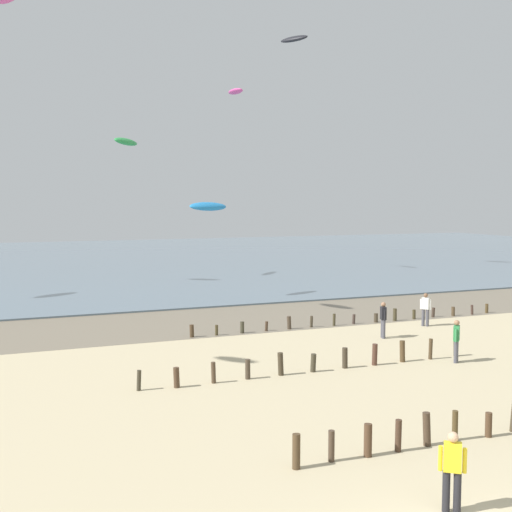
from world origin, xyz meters
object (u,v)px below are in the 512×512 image
at_px(kite_aloft_1, 208,206).
at_px(person_left_flank, 452,469).
at_px(kite_aloft_0, 235,91).
at_px(kite_aloft_7, 126,142).
at_px(person_right_flank, 383,319).
at_px(person_nearest_camera, 425,308).
at_px(person_by_waterline, 456,340).
at_px(kite_aloft_8, 294,39).

bearing_deg(kite_aloft_1, person_left_flank, 59.51).
bearing_deg(kite_aloft_1, kite_aloft_0, -139.11).
height_order(person_left_flank, kite_aloft_7, kite_aloft_7).
distance_m(person_right_flank, kite_aloft_0, 31.92).
relative_size(person_nearest_camera, kite_aloft_0, 0.73).
bearing_deg(person_left_flank, person_nearest_camera, 54.67).
bearing_deg(kite_aloft_0, person_left_flank, 158.68).
bearing_deg(person_by_waterline, kite_aloft_0, 84.45).
relative_size(kite_aloft_0, kite_aloft_7, 0.73).
bearing_deg(person_nearest_camera, person_by_waterline, -117.94).
bearing_deg(kite_aloft_0, kite_aloft_7, 86.78).
bearing_deg(person_left_flank, kite_aloft_8, 68.17).
xyz_separation_m(person_by_waterline, kite_aloft_0, (3.22, 33.18, 14.87)).
bearing_deg(person_by_waterline, kite_aloft_7, 101.02).
xyz_separation_m(person_right_flank, kite_aloft_0, (3.28, 28.05, 14.87)).
bearing_deg(kite_aloft_7, kite_aloft_0, 135.05).
distance_m(person_nearest_camera, kite_aloft_8, 34.62).
height_order(kite_aloft_1, kite_aloft_7, kite_aloft_7).
xyz_separation_m(kite_aloft_1, kite_aloft_8, (13.04, 14.35, 14.95)).
bearing_deg(person_right_flank, person_left_flank, -118.79).
relative_size(kite_aloft_7, kite_aloft_8, 1.09).
distance_m(kite_aloft_1, kite_aloft_8, 24.49).
xyz_separation_m(person_right_flank, kite_aloft_1, (-3.61, 14.97, 5.15)).
bearing_deg(person_nearest_camera, person_left_flank, -125.33).
height_order(person_by_waterline, person_right_flank, same).
bearing_deg(person_by_waterline, kite_aloft_8, 74.77).
xyz_separation_m(person_nearest_camera, person_right_flank, (-3.69, -1.73, 0.00)).
distance_m(kite_aloft_0, kite_aloft_8, 8.18).
bearing_deg(person_nearest_camera, kite_aloft_0, 90.90).
bearing_deg(person_by_waterline, person_nearest_camera, 62.06).
relative_size(person_left_flank, kite_aloft_1, 0.57).
height_order(kite_aloft_1, kite_aloft_8, kite_aloft_8).
bearing_deg(kite_aloft_1, kite_aloft_7, -99.23).
height_order(kite_aloft_0, kite_aloft_1, kite_aloft_0).
bearing_deg(person_left_flank, person_by_waterline, 50.41).
height_order(person_left_flank, kite_aloft_8, kite_aloft_8).
height_order(person_right_flank, kite_aloft_7, kite_aloft_7).
xyz_separation_m(person_nearest_camera, kite_aloft_0, (-0.41, 26.32, 14.87)).
height_order(person_right_flank, kite_aloft_1, kite_aloft_1).
xyz_separation_m(person_by_waterline, kite_aloft_8, (9.38, 34.45, 20.10)).
xyz_separation_m(person_by_waterline, kite_aloft_7, (-6.37, 32.68, 10.24)).
xyz_separation_m(person_nearest_camera, kite_aloft_7, (-10.00, 25.83, 10.24)).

